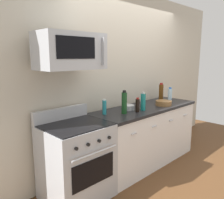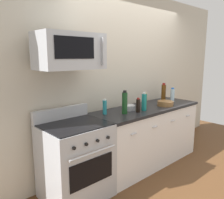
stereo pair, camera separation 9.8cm
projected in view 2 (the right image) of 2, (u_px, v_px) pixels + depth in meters
name	position (u px, v px, depth m)	size (l,w,h in m)	color
ground_plane	(146.00, 162.00, 3.73)	(6.02, 6.02, 0.00)	brown
back_wall	(129.00, 77.00, 3.77)	(5.02, 0.10, 2.70)	beige
counter_unit	(147.00, 135.00, 3.64)	(1.93, 0.66, 0.92)	white
range_oven	(75.00, 160.00, 2.75)	(0.76, 0.69, 1.07)	#B7BABF
microwave	(70.00, 51.00, 2.54)	(0.74, 0.44, 0.40)	#B7BABF
bottle_sparkling_teal	(144.00, 102.00, 3.31)	(0.07, 0.07, 0.27)	#197F7A
bottle_soy_sauce_dark	(138.00, 105.00, 3.21)	(0.06, 0.06, 0.20)	black
bottle_water_clear	(172.00, 95.00, 3.93)	(0.07, 0.07, 0.24)	silver
bottle_wine_green	(125.00, 103.00, 3.12)	(0.07, 0.07, 0.32)	#19471E
bottle_dish_soap	(105.00, 107.00, 3.10)	(0.06, 0.06, 0.21)	teal
bottle_olive_oil	(145.00, 101.00, 3.43)	(0.07, 0.07, 0.24)	#385114
bottle_wine_amber	(164.00, 92.00, 4.03)	(0.08, 0.08, 0.31)	#59330F
bowl_wooden_salad	(165.00, 103.00, 3.63)	(0.25, 0.25, 0.08)	brown
bowl_steel_prep	(129.00, 107.00, 3.35)	(0.18, 0.18, 0.07)	#B2B5BA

